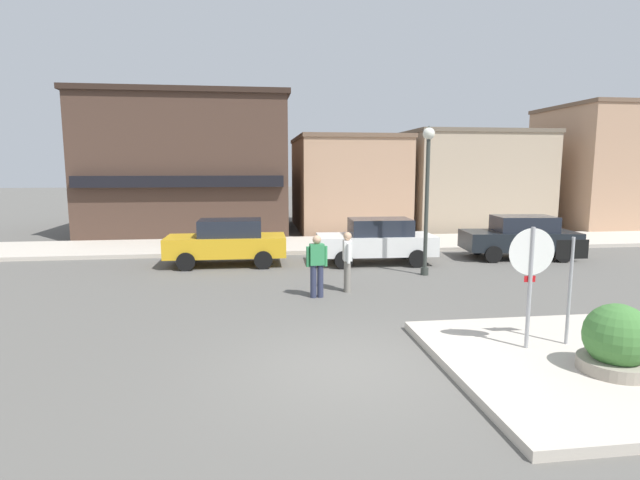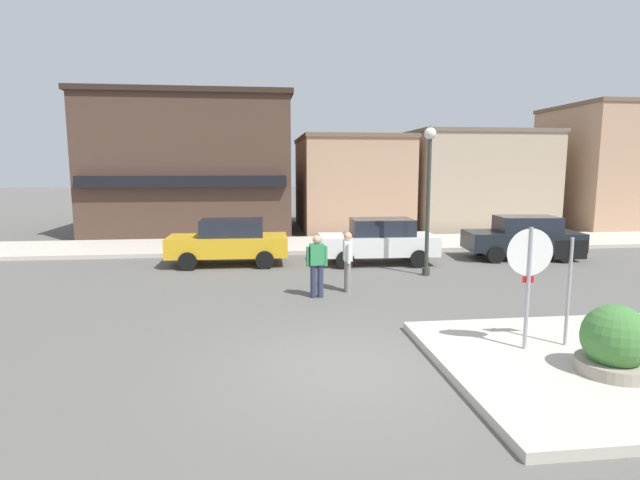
{
  "view_description": "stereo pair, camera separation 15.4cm",
  "coord_description": "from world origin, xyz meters",
  "px_view_note": "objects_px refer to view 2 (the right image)",
  "views": [
    {
      "loc": [
        -1.53,
        -7.78,
        3.31
      ],
      "look_at": [
        0.12,
        4.5,
        1.5
      ],
      "focal_mm": 28.0,
      "sensor_mm": 36.0,
      "label": 1
    },
    {
      "loc": [
        -1.38,
        -7.8,
        3.31
      ],
      "look_at": [
        0.12,
        4.5,
        1.5
      ],
      "focal_mm": 28.0,
      "sensor_mm": 36.0,
      "label": 2
    }
  ],
  "objects_px": {
    "lamp_post": "(429,179)",
    "parked_car_second": "(378,240)",
    "planter": "(614,347)",
    "parked_car_nearest": "(229,241)",
    "one_way_sign": "(569,281)",
    "parked_car_third": "(523,237)",
    "pedestrian_crossing_far": "(317,264)",
    "pedestrian_crossing_near": "(348,260)",
    "stop_sign": "(529,272)"
  },
  "relations": [
    {
      "from": "pedestrian_crossing_near",
      "to": "parked_car_third",
      "type": "bearing_deg",
      "value": 29.15
    },
    {
      "from": "lamp_post",
      "to": "pedestrian_crossing_near",
      "type": "xyz_separation_m",
      "value": [
        -2.77,
        -1.72,
        -2.09
      ]
    },
    {
      "from": "one_way_sign",
      "to": "pedestrian_crossing_near",
      "type": "height_order",
      "value": "one_way_sign"
    },
    {
      "from": "pedestrian_crossing_near",
      "to": "pedestrian_crossing_far",
      "type": "height_order",
      "value": "same"
    },
    {
      "from": "planter",
      "to": "parked_car_nearest",
      "type": "height_order",
      "value": "parked_car_nearest"
    },
    {
      "from": "pedestrian_crossing_near",
      "to": "planter",
      "type": "bearing_deg",
      "value": -63.33
    },
    {
      "from": "lamp_post",
      "to": "parked_car_second",
      "type": "relative_size",
      "value": 1.12
    },
    {
      "from": "planter",
      "to": "pedestrian_crossing_near",
      "type": "xyz_separation_m",
      "value": [
        -3.08,
        6.14,
        0.31
      ]
    },
    {
      "from": "planter",
      "to": "parked_car_nearest",
      "type": "distance_m",
      "value": 12.16
    },
    {
      "from": "parked_car_nearest",
      "to": "pedestrian_crossing_near",
      "type": "bearing_deg",
      "value": -51.04
    },
    {
      "from": "planter",
      "to": "pedestrian_crossing_near",
      "type": "bearing_deg",
      "value": 116.67
    },
    {
      "from": "one_way_sign",
      "to": "parked_car_third",
      "type": "bearing_deg",
      "value": 65.3
    },
    {
      "from": "lamp_post",
      "to": "parked_car_third",
      "type": "distance_m",
      "value": 5.42
    },
    {
      "from": "planter",
      "to": "parked_car_second",
      "type": "bearing_deg",
      "value": 97.67
    },
    {
      "from": "one_way_sign",
      "to": "parked_car_third",
      "type": "distance_m",
      "value": 9.83
    },
    {
      "from": "parked_car_nearest",
      "to": "parked_car_third",
      "type": "relative_size",
      "value": 0.97
    },
    {
      "from": "parked_car_second",
      "to": "planter",
      "type": "bearing_deg",
      "value": -82.33
    },
    {
      "from": "one_way_sign",
      "to": "pedestrian_crossing_far",
      "type": "distance_m",
      "value": 5.94
    },
    {
      "from": "lamp_post",
      "to": "parked_car_third",
      "type": "height_order",
      "value": "lamp_post"
    },
    {
      "from": "stop_sign",
      "to": "planter",
      "type": "height_order",
      "value": "stop_sign"
    },
    {
      "from": "one_way_sign",
      "to": "pedestrian_crossing_far",
      "type": "height_order",
      "value": "one_way_sign"
    },
    {
      "from": "lamp_post",
      "to": "parked_car_nearest",
      "type": "xyz_separation_m",
      "value": [
        -6.14,
        2.45,
        -2.15
      ]
    },
    {
      "from": "parked_car_third",
      "to": "pedestrian_crossing_far",
      "type": "bearing_deg",
      "value": -150.72
    },
    {
      "from": "parked_car_third",
      "to": "pedestrian_crossing_near",
      "type": "height_order",
      "value": "pedestrian_crossing_near"
    },
    {
      "from": "planter",
      "to": "parked_car_third",
      "type": "xyz_separation_m",
      "value": [
        4.1,
        10.15,
        0.25
      ]
    },
    {
      "from": "parked_car_second",
      "to": "pedestrian_crossing_far",
      "type": "relative_size",
      "value": 2.52
    },
    {
      "from": "stop_sign",
      "to": "parked_car_third",
      "type": "distance_m",
      "value": 10.28
    },
    {
      "from": "stop_sign",
      "to": "pedestrian_crossing_near",
      "type": "xyz_separation_m",
      "value": [
        -2.27,
        4.99,
        -0.65
      ]
    },
    {
      "from": "one_way_sign",
      "to": "parked_car_second",
      "type": "bearing_deg",
      "value": 98.75
    },
    {
      "from": "stop_sign",
      "to": "parked_car_second",
      "type": "xyz_separation_m",
      "value": [
        -0.52,
        8.75,
        -0.71
      ]
    },
    {
      "from": "stop_sign",
      "to": "parked_car_third",
      "type": "bearing_deg",
      "value": 61.35
    },
    {
      "from": "parked_car_second",
      "to": "parked_car_third",
      "type": "distance_m",
      "value": 5.44
    },
    {
      "from": "planter",
      "to": "pedestrian_crossing_far",
      "type": "distance_m",
      "value": 6.89
    },
    {
      "from": "parked_car_nearest",
      "to": "lamp_post",
      "type": "bearing_deg",
      "value": -21.73
    },
    {
      "from": "lamp_post",
      "to": "pedestrian_crossing_near",
      "type": "relative_size",
      "value": 2.82
    },
    {
      "from": "stop_sign",
      "to": "parked_car_third",
      "type": "height_order",
      "value": "stop_sign"
    },
    {
      "from": "parked_car_second",
      "to": "pedestrian_crossing_near",
      "type": "bearing_deg",
      "value": -114.96
    },
    {
      "from": "stop_sign",
      "to": "pedestrian_crossing_far",
      "type": "relative_size",
      "value": 1.43
    },
    {
      "from": "one_way_sign",
      "to": "parked_car_third",
      "type": "height_order",
      "value": "one_way_sign"
    },
    {
      "from": "parked_car_third",
      "to": "pedestrian_crossing_near",
      "type": "bearing_deg",
      "value": -150.85
    },
    {
      "from": "planter",
      "to": "lamp_post",
      "type": "relative_size",
      "value": 0.27
    },
    {
      "from": "one_way_sign",
      "to": "parked_car_nearest",
      "type": "relative_size",
      "value": 0.52
    },
    {
      "from": "one_way_sign",
      "to": "parked_car_second",
      "type": "xyz_separation_m",
      "value": [
        -1.33,
        8.67,
        -0.52
      ]
    },
    {
      "from": "planter",
      "to": "stop_sign",
      "type": "bearing_deg",
      "value": 125.28
    },
    {
      "from": "stop_sign",
      "to": "one_way_sign",
      "type": "bearing_deg",
      "value": 5.64
    },
    {
      "from": "parked_car_second",
      "to": "parked_car_third",
      "type": "bearing_deg",
      "value": 2.59
    },
    {
      "from": "one_way_sign",
      "to": "parked_car_third",
      "type": "relative_size",
      "value": 0.5
    },
    {
      "from": "stop_sign",
      "to": "parked_car_nearest",
      "type": "height_order",
      "value": "stop_sign"
    },
    {
      "from": "parked_car_nearest",
      "to": "one_way_sign",
      "type": "bearing_deg",
      "value": -54.58
    },
    {
      "from": "planter",
      "to": "pedestrian_crossing_far",
      "type": "bearing_deg",
      "value": 125.26
    }
  ]
}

